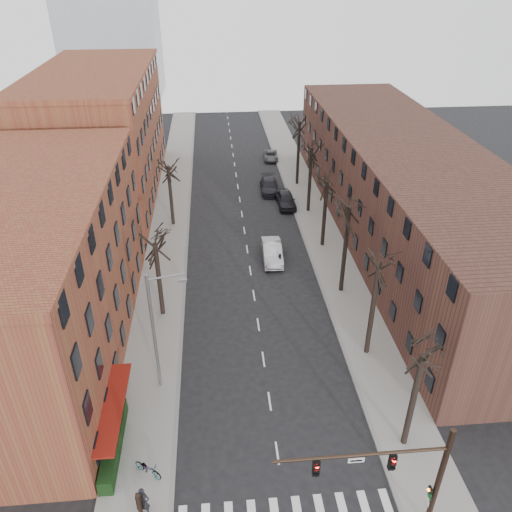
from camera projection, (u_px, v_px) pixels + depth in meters
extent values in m
cube|color=gray|center=(170.00, 220.00, 55.10)|extent=(4.00, 90.00, 0.15)
cube|color=gray|center=(313.00, 215.00, 56.32)|extent=(4.00, 90.00, 0.15)
cube|color=brown|center=(29.00, 278.00, 34.35)|extent=(12.00, 26.00, 12.00)
cube|color=brown|center=(101.00, 136.00, 58.63)|extent=(12.00, 28.00, 14.00)
cube|color=#4A2C22|center=(404.00, 189.00, 50.13)|extent=(12.00, 50.00, 10.00)
cube|color=maroon|center=(119.00, 437.00, 30.23)|extent=(1.20, 7.00, 0.15)
cube|color=black|center=(114.00, 443.00, 29.04)|extent=(0.80, 6.00, 1.00)
cylinder|color=black|center=(438.00, 481.00, 23.66)|extent=(0.28, 0.28, 7.20)
cylinder|color=black|center=(361.00, 455.00, 22.12)|extent=(8.00, 0.16, 0.16)
cube|color=black|center=(392.00, 462.00, 22.57)|extent=(0.32, 0.22, 0.95)
cube|color=black|center=(316.00, 468.00, 22.30)|extent=(0.32, 0.22, 0.95)
cube|color=silver|center=(356.00, 460.00, 22.28)|extent=(0.75, 0.04, 0.28)
cube|color=black|center=(430.00, 490.00, 23.94)|extent=(0.12, 0.30, 0.30)
cube|color=black|center=(140.00, 501.00, 22.69)|extent=(0.32, 0.22, 0.95)
cylinder|color=slate|center=(154.00, 335.00, 31.51)|extent=(0.20, 0.20, 9.00)
cylinder|color=slate|center=(165.00, 277.00, 29.39)|extent=(2.39, 0.12, 0.46)
cube|color=slate|center=(183.00, 280.00, 29.62)|extent=(0.50, 0.22, 0.14)
imported|color=#ACADB3|center=(272.00, 252.00, 47.64)|extent=(1.91, 5.13, 1.67)
imported|color=black|center=(286.00, 199.00, 58.03)|extent=(2.07, 4.95, 1.68)
imported|color=black|center=(269.00, 186.00, 61.71)|extent=(2.29, 5.28, 1.51)
imported|color=#505357|center=(271.00, 156.00, 71.66)|extent=(2.26, 4.38, 1.18)
imported|color=black|center=(143.00, 502.00, 25.43)|extent=(0.69, 0.46, 1.87)
imported|color=black|center=(280.00, 261.00, 46.37)|extent=(0.55, 0.95, 1.52)
imported|color=gray|center=(148.00, 468.00, 27.65)|extent=(1.87, 1.56, 0.96)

